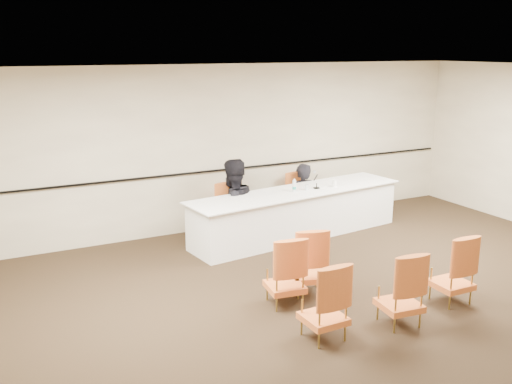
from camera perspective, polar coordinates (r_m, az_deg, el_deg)
floor at (r=7.63m, az=10.17°, el=-11.41°), size 10.00×10.00×0.00m
ceiling at (r=6.90m, az=11.28°, el=11.68°), size 10.00×10.00×0.00m
wall_back at (r=10.49m, az=-2.72°, el=4.49°), size 10.00×0.04×3.00m
wall_rail at (r=10.53m, az=-2.61°, el=2.31°), size 9.80×0.04×0.03m
panel_table at (r=10.16m, az=4.12°, el=-2.14°), size 4.22×1.45×0.83m
panelist_main at (r=10.98m, az=4.56°, el=-1.32°), size 0.62×0.44×1.63m
panelist_main_chair at (r=10.94m, az=4.57°, el=-0.62°), size 0.56×0.56×0.95m
panelist_second at (r=10.08m, az=-2.39°, el=-2.05°), size 1.05×0.89×1.92m
panelist_second_chair at (r=10.08m, az=-2.39°, el=-1.90°), size 0.56×0.56×0.95m
papers at (r=10.37m, az=6.35°, el=0.53°), size 0.37×0.33×0.00m
microphone at (r=10.21m, az=6.09°, el=1.18°), size 0.17×0.24×0.30m
water_bottle at (r=9.98m, az=3.85°, el=0.69°), size 0.09×0.09×0.23m
drinking_glass at (r=10.11m, az=5.11°, el=0.48°), size 0.08×0.08×0.10m
coffee_cup at (r=10.40m, az=7.86°, el=0.88°), size 0.09×0.09×0.13m
aud_chair_front_left at (r=7.46m, az=2.92°, el=-7.83°), size 0.57×0.57×0.95m
aud_chair_front_mid at (r=7.82m, az=5.22°, el=-6.80°), size 0.62×0.62×0.95m
aud_chair_back_left at (r=6.67m, az=6.81°, el=-10.70°), size 0.51×0.51×0.95m
aud_chair_back_mid at (r=7.16m, az=14.24°, el=-9.26°), size 0.55×0.55×0.95m
aud_chair_back_right at (r=7.95m, az=19.03°, el=-7.20°), size 0.51×0.51×0.95m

